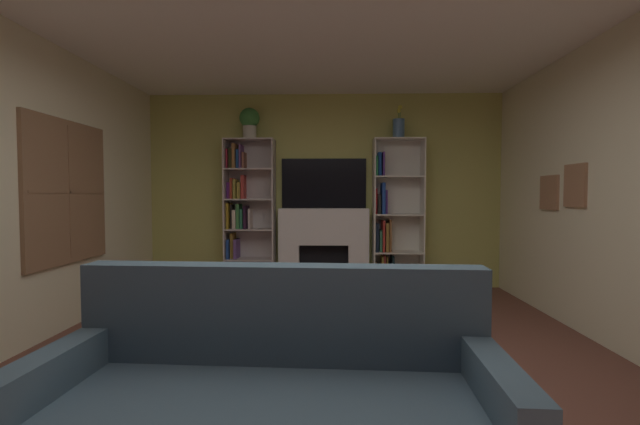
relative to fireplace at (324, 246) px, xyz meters
name	(u,v)px	position (x,y,z in m)	size (l,w,h in m)	color
ground_plane	(315,389)	(0.00, -3.06, -0.59)	(7.64, 7.64, 0.00)	brown
wall_back_accent	(324,191)	(0.00, 0.15, 0.75)	(4.99, 0.06, 2.68)	#BCBC5F
fireplace	(324,246)	(0.00, 0.00, 0.00)	(1.33, 0.54, 1.10)	white
tv	(324,183)	(0.00, 0.09, 0.86)	(1.16, 0.06, 0.68)	black
bookshelf_left	(245,214)	(-1.09, 0.00, 0.43)	(0.67, 0.33, 2.04)	beige
bookshelf_right	(391,222)	(0.92, 0.01, 0.33)	(0.67, 0.32, 2.04)	silver
potted_plant	(250,121)	(-1.01, -0.03, 1.70)	(0.27, 0.27, 0.42)	beige
vase_with_flowers	(399,128)	(1.01, -0.03, 1.60)	(0.16, 0.16, 0.45)	teal
couch	(272,417)	(-0.15, -3.99, -0.29)	(2.08, 0.94, 0.94)	#405765
coffee_table	(288,351)	(-0.15, -3.24, -0.27)	(0.96, 0.52, 0.37)	#8E6651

